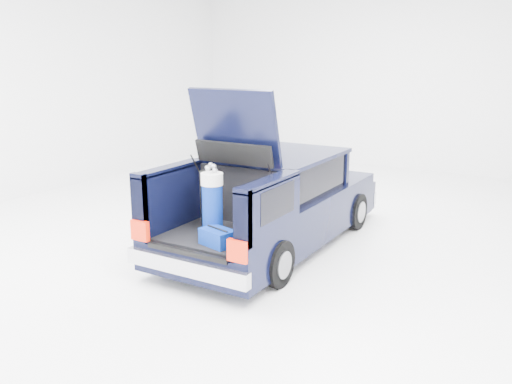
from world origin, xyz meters
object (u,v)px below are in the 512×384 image
Objects in this scene: black_golf_bag at (209,200)px; blue_duffel at (218,237)px; red_suitcase at (260,216)px; car at (276,202)px; blue_golf_bag at (212,204)px.

blue_duffel is at bearing -33.27° from black_golf_bag.
black_golf_bag reaches higher than red_suitcase.
black_golf_bag is 1.84× the size of blue_duffel.
car is 9.57× the size of blue_duffel.
black_golf_bag is 0.33m from blue_golf_bag.
blue_golf_bag is (-0.50, -0.35, 0.16)m from red_suitcase.
blue_golf_bag is at bearing -34.71° from black_golf_bag.
black_golf_bag is at bearing 149.35° from blue_duffel.
black_golf_bag is at bearing 174.25° from red_suitcase.
blue_golf_bag is at bearing -159.48° from red_suitcase.
car is 4.86× the size of blue_golf_bag.
car reaches higher than red_suitcase.
blue_golf_bag is 0.47m from blue_duffel.
car is 1.73m from blue_golf_bag.
red_suitcase is 1.17× the size of blue_duffel.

